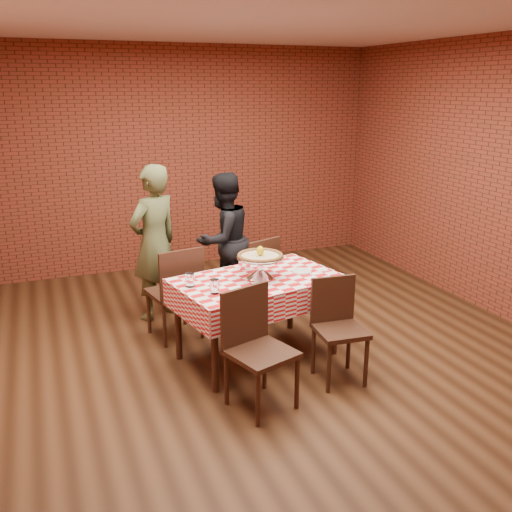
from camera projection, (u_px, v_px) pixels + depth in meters
name	position (u px, v px, depth m)	size (l,w,h in m)	color
ground	(260.00, 357.00, 5.13)	(6.00, 6.00, 0.00)	black
back_wall	(175.00, 159.00, 7.38)	(5.50, 5.50, 0.00)	maroon
table	(257.00, 318.00, 5.05)	(1.41, 0.84, 0.75)	#341D13
tablecloth	(257.00, 291.00, 4.97)	(1.44, 0.88, 0.24)	red
pizza_stand	(260.00, 267.00, 4.93)	(0.43, 0.43, 0.19)	silver
pizza	(260.00, 256.00, 4.90)	(0.40, 0.40, 0.03)	beige
lemon	(260.00, 251.00, 4.89)	(0.07, 0.07, 0.09)	yellow
water_glass_left	(215.00, 286.00, 4.56)	(0.08, 0.08, 0.12)	white
water_glass_right	(190.00, 280.00, 4.71)	(0.08, 0.08, 0.12)	white
side_plate	(302.00, 271.00, 5.10)	(0.18, 0.18, 0.01)	white
sweetener_packet_a	(320.00, 272.00, 5.10)	(0.05, 0.04, 0.01)	white
sweetener_packet_b	(326.00, 270.00, 5.13)	(0.05, 0.04, 0.01)	white
condiment_caddy	(245.00, 263.00, 5.16)	(0.09, 0.07, 0.12)	silver
chair_near_left	(262.00, 352.00, 4.22)	(0.44, 0.44, 0.93)	#341D13
chair_near_right	(340.00, 333.00, 4.61)	(0.39, 0.39, 0.87)	#341D13
chair_far_left	(174.00, 291.00, 5.45)	(0.45, 0.45, 0.93)	#341D13
chair_far_right	(253.00, 277.00, 5.92)	(0.41, 0.41, 0.89)	#341D13
diner_olive	(154.00, 243.00, 5.81)	(0.60, 0.39, 1.64)	#4B532E
diner_black	(223.00, 240.00, 6.22)	(0.72, 0.56, 1.49)	black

